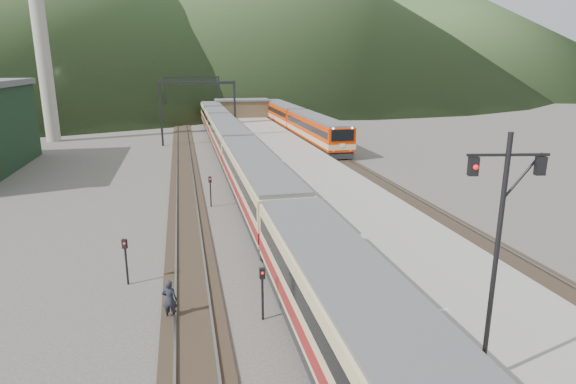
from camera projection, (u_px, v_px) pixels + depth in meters
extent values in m
cube|color=black|center=(235.00, 166.00, 48.71)|extent=(2.60, 200.00, 0.12)
cube|color=slate|center=(228.00, 166.00, 48.53)|extent=(0.10, 200.00, 0.14)
cube|color=slate|center=(242.00, 165.00, 48.83)|extent=(0.10, 200.00, 0.14)
cube|color=black|center=(184.00, 169.00, 47.67)|extent=(2.60, 200.00, 0.12)
cube|color=slate|center=(177.00, 168.00, 47.49)|extent=(0.10, 200.00, 0.14)
cube|color=slate|center=(192.00, 167.00, 47.79)|extent=(0.10, 200.00, 0.14)
cube|color=black|center=(343.00, 162.00, 51.10)|extent=(2.60, 200.00, 0.12)
cube|color=slate|center=(336.00, 161.00, 50.93)|extent=(0.10, 200.00, 0.14)
cube|color=slate|center=(349.00, 160.00, 51.23)|extent=(0.10, 200.00, 0.14)
cube|color=gray|center=(293.00, 164.00, 47.87)|extent=(8.00, 100.00, 1.00)
cube|color=black|center=(161.00, 114.00, 60.27)|extent=(0.25, 0.25, 8.00)
cube|color=black|center=(235.00, 113.00, 62.21)|extent=(0.25, 0.25, 8.00)
cube|color=black|center=(197.00, 83.00, 60.26)|extent=(9.30, 0.22, 0.35)
cube|color=black|center=(166.00, 100.00, 83.86)|extent=(0.25, 0.25, 8.00)
cube|color=black|center=(219.00, 99.00, 85.79)|extent=(0.25, 0.25, 8.00)
cube|color=black|center=(192.00, 77.00, 83.84)|extent=(9.30, 0.22, 0.35)
cylinder|color=#9E998E|center=(39.00, 24.00, 61.01)|extent=(1.80, 1.80, 30.00)
cube|color=brown|center=(242.00, 109.00, 85.11)|extent=(9.00, 4.00, 2.80)
cube|color=slate|center=(242.00, 100.00, 84.71)|extent=(9.40, 4.40, 0.30)
cone|color=#354925|center=(76.00, 7.00, 174.11)|extent=(180.00, 180.00, 60.00)
cone|color=#354925|center=(251.00, 3.00, 224.49)|extent=(220.00, 220.00, 75.00)
cone|color=#354925|center=(427.00, 31.00, 225.53)|extent=(160.00, 160.00, 50.00)
cube|color=#CFB882|center=(369.00, 345.00, 14.17)|extent=(3.12, 20.97, 3.81)
cube|color=#CFB882|center=(257.00, 179.00, 34.42)|extent=(3.12, 20.97, 3.81)
cube|color=#CFB882|center=(228.00, 136.00, 54.67)|extent=(3.12, 20.97, 3.81)
cube|color=#CFB882|center=(214.00, 117.00, 74.93)|extent=(3.12, 20.97, 3.81)
cube|color=red|center=(316.00, 130.00, 60.49)|extent=(3.04, 20.41, 3.70)
cube|color=red|center=(282.00, 113.00, 80.21)|extent=(3.04, 20.41, 3.70)
cylinder|color=black|center=(495.00, 266.00, 13.34)|extent=(0.14, 0.14, 7.45)
cube|color=black|center=(508.00, 155.00, 12.53)|extent=(2.18, 0.45, 0.07)
cube|color=black|center=(473.00, 166.00, 12.57)|extent=(0.28, 0.22, 0.50)
cube|color=black|center=(540.00, 166.00, 12.65)|extent=(0.28, 0.22, 0.50)
cylinder|color=black|center=(263.00, 297.00, 19.46)|extent=(0.10, 0.10, 2.00)
cube|color=black|center=(262.00, 273.00, 19.19)|extent=(0.22, 0.16, 0.45)
cylinder|color=black|center=(211.00, 194.00, 34.96)|extent=(0.10, 0.10, 2.00)
cube|color=black|center=(210.00, 180.00, 34.69)|extent=(0.24, 0.20, 0.45)
cylinder|color=black|center=(127.00, 265.00, 22.59)|extent=(0.10, 0.10, 2.00)
cube|color=black|center=(125.00, 244.00, 22.32)|extent=(0.26, 0.22, 0.45)
imported|color=#1D212B|center=(170.00, 300.00, 19.57)|extent=(0.70, 0.55, 1.70)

